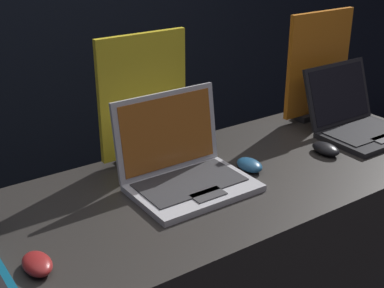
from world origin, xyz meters
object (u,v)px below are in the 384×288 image
at_px(laptop_back, 356,119).
at_px(mouse_back, 326,149).
at_px(promo_stand_middle, 143,101).
at_px(mouse_middle, 249,165).
at_px(mouse_front, 37,264).
at_px(promo_stand_back, 318,68).
at_px(laptop_middle, 183,165).

bearing_deg(laptop_back, mouse_back, -163.48).
bearing_deg(promo_stand_middle, mouse_middle, -50.02).
bearing_deg(mouse_front, laptop_back, 6.17).
xyz_separation_m(mouse_middle, promo_stand_back, (0.54, 0.23, 0.19)).
relative_size(promo_stand_middle, promo_stand_back, 1.00).
xyz_separation_m(mouse_middle, laptop_back, (0.54, 0.02, 0.04)).
xyz_separation_m(laptop_back, mouse_back, (-0.24, -0.07, -0.04)).
bearing_deg(mouse_front, mouse_back, 3.81).
bearing_deg(mouse_back, mouse_middle, 170.10).
bearing_deg(promo_stand_back, mouse_middle, -157.03).
distance_m(laptop_middle, promo_stand_middle, 0.27).
distance_m(mouse_front, mouse_back, 1.07).
distance_m(mouse_middle, promo_stand_middle, 0.41).
height_order(laptop_middle, promo_stand_back, promo_stand_back).
relative_size(mouse_middle, promo_stand_back, 0.24).
bearing_deg(promo_stand_middle, mouse_back, -31.67).
bearing_deg(laptop_back, mouse_front, -173.83).
distance_m(promo_stand_middle, mouse_back, 0.66).
xyz_separation_m(mouse_front, promo_stand_middle, (0.53, 0.40, 0.19)).
xyz_separation_m(laptop_middle, promo_stand_back, (0.77, 0.18, 0.14)).
bearing_deg(promo_stand_middle, laptop_middle, -90.00).
bearing_deg(mouse_back, promo_stand_back, 50.12).
bearing_deg(mouse_middle, promo_stand_middle, 129.98).
relative_size(promo_stand_middle, laptop_back, 1.33).
relative_size(laptop_middle, mouse_back, 3.29).
height_order(mouse_front, laptop_middle, laptop_middle).
xyz_separation_m(promo_stand_middle, promo_stand_back, (0.77, -0.05, 0.00)).
bearing_deg(mouse_front, laptop_middle, 17.65).
relative_size(mouse_front, promo_stand_back, 0.24).
bearing_deg(mouse_middle, laptop_middle, 169.33).
xyz_separation_m(laptop_middle, promo_stand_middle, (0.00, 0.23, 0.14)).
xyz_separation_m(mouse_back, promo_stand_back, (0.24, 0.28, 0.19)).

